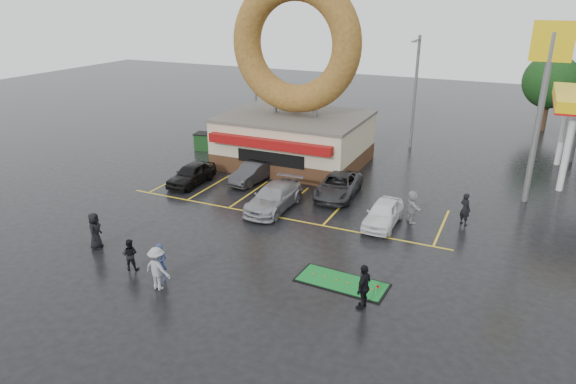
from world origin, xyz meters
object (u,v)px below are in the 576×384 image
at_px(shell_sign, 546,80).
at_px(donut_shop, 295,105).
at_px(streetlight_left, 255,80).
at_px(car_white, 383,213).
at_px(streetlight_mid, 415,90).
at_px(person_cameraman, 364,287).
at_px(car_dgrey, 252,173).
at_px(car_grey, 338,186).
at_px(car_silver, 274,197).
at_px(dumpster, 207,142).
at_px(person_blue, 160,262).
at_px(car_black, 191,174).
at_px(putting_green, 342,282).

bearing_deg(shell_sign, donut_shop, 176.53).
relative_size(streetlight_left, car_white, 2.25).
bearing_deg(streetlight_mid, streetlight_left, -175.91).
xyz_separation_m(streetlight_mid, person_cameraman, (3.35, -24.25, -3.80)).
bearing_deg(car_dgrey, car_grey, 6.75).
distance_m(car_white, person_cameraman, 8.38).
relative_size(car_silver, dumpster, 2.78).
xyz_separation_m(car_white, person_cameraman, (1.39, -8.25, 0.30)).
relative_size(streetlight_mid, car_grey, 1.82).
height_order(donut_shop, person_blue, donut_shop).
xyz_separation_m(shell_sign, car_dgrey, (-16.89, -4.00, -6.72)).
bearing_deg(car_black, streetlight_mid, 53.15).
xyz_separation_m(streetlight_mid, car_dgrey, (-7.89, -12.92, -4.12)).
bearing_deg(streetlight_mid, putting_green, -85.09).
bearing_deg(car_dgrey, car_white, -10.62).
bearing_deg(person_blue, donut_shop, 85.51).
distance_m(donut_shop, putting_green, 17.90).
relative_size(car_dgrey, person_blue, 2.29).
bearing_deg(car_dgrey, donut_shop, 86.64).
xyz_separation_m(donut_shop, dumpster, (-8.00, 0.35, -3.81)).
distance_m(donut_shop, streetlight_left, 9.87).
bearing_deg(car_white, streetlight_mid, 97.43).
xyz_separation_m(streetlight_mid, car_white, (1.97, -16.00, -4.10)).
bearing_deg(putting_green, car_grey, 110.60).
xyz_separation_m(car_silver, putting_green, (6.46, -6.31, -0.69)).
distance_m(donut_shop, person_blue, 18.39).
bearing_deg(car_black, donut_shop, 58.45).
bearing_deg(dumpster, car_white, -36.29).
relative_size(streetlight_mid, car_silver, 1.80).
height_order(person_blue, person_cameraman, person_cameraman).
bearing_deg(donut_shop, putting_green, -58.89).
relative_size(car_black, car_white, 1.04).
distance_m(shell_sign, putting_green, 17.21).
relative_size(car_grey, car_white, 1.24).
distance_m(car_dgrey, person_cameraman, 15.97).
relative_size(car_white, putting_green, 0.97).
height_order(car_black, car_silver, car_silver).
height_order(streetlight_left, car_silver, streetlight_left).
relative_size(donut_shop, car_grey, 2.73).
xyz_separation_m(shell_sign, car_white, (-7.03, -7.08, -6.70)).
xyz_separation_m(car_silver, dumpster, (-10.50, 8.88, -0.08)).
bearing_deg(car_dgrey, car_black, -142.65).
distance_m(streetlight_left, person_blue, 26.63).
distance_m(donut_shop, streetlight_mid, 10.59).
height_order(person_blue, dumpster, person_blue).
bearing_deg(person_blue, car_grey, 64.71).
bearing_deg(dumpster, car_silver, -50.18).
relative_size(car_black, car_dgrey, 1.03).
bearing_deg(car_silver, car_dgrey, 133.71).
xyz_separation_m(car_black, person_blue, (5.95, -10.93, 0.17)).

